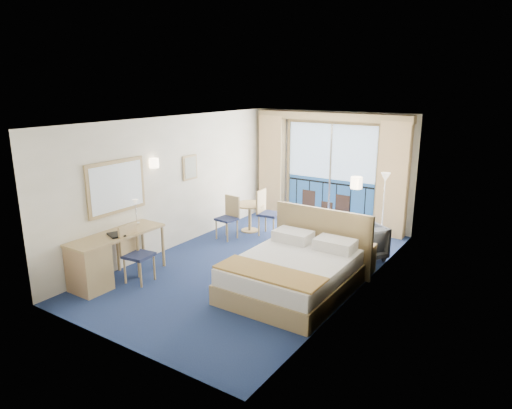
% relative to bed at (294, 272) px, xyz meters
% --- Properties ---
extents(floor, '(6.50, 6.50, 0.00)m').
position_rel_bed_xyz_m(floor, '(-1.13, 0.57, -0.33)').
color(floor, navy).
rests_on(floor, ground).
extents(room_walls, '(4.04, 6.54, 2.72)m').
position_rel_bed_xyz_m(room_walls, '(-1.13, 0.57, 1.45)').
color(room_walls, beige).
rests_on(room_walls, ground).
extents(balcony_door, '(2.36, 0.03, 2.52)m').
position_rel_bed_xyz_m(balcony_door, '(-1.13, 3.79, 0.81)').
color(balcony_door, navy).
rests_on(balcony_door, room_walls).
extents(curtain_left, '(0.65, 0.22, 2.55)m').
position_rel_bed_xyz_m(curtain_left, '(-2.68, 3.64, 0.95)').
color(curtain_left, '#D5B376').
rests_on(curtain_left, room_walls).
extents(curtain_right, '(0.65, 0.22, 2.55)m').
position_rel_bed_xyz_m(curtain_right, '(0.42, 3.64, 0.95)').
color(curtain_right, '#D5B376').
rests_on(curtain_right, room_walls).
extents(pelmet, '(3.80, 0.25, 0.18)m').
position_rel_bed_xyz_m(pelmet, '(-1.13, 3.67, 2.25)').
color(pelmet, '#9D8455').
rests_on(pelmet, room_walls).
extents(mirror, '(0.05, 1.25, 0.95)m').
position_rel_bed_xyz_m(mirror, '(-3.10, -0.93, 1.22)').
color(mirror, '#9D8455').
rests_on(mirror, room_walls).
extents(wall_print, '(0.04, 0.42, 0.52)m').
position_rel_bed_xyz_m(wall_print, '(-3.10, 1.02, 1.27)').
color(wall_print, '#9D8455').
rests_on(wall_print, room_walls).
extents(sconce_left, '(0.18, 0.18, 0.18)m').
position_rel_bed_xyz_m(sconce_left, '(-3.07, -0.03, 1.52)').
color(sconce_left, '#FFDFB2').
rests_on(sconce_left, room_walls).
extents(sconce_right, '(0.18, 0.18, 0.18)m').
position_rel_bed_xyz_m(sconce_right, '(0.81, 0.42, 1.52)').
color(sconce_right, '#FFDFB2').
rests_on(sconce_right, room_walls).
extents(bed, '(1.87, 2.22, 1.18)m').
position_rel_bed_xyz_m(bed, '(0.00, 0.00, 0.00)').
color(bed, '#9D8455').
rests_on(bed, ground).
extents(nightstand, '(0.41, 0.39, 0.53)m').
position_rel_bed_xyz_m(nightstand, '(0.65, 1.34, -0.06)').
color(nightstand, '#A38856').
rests_on(nightstand, ground).
extents(phone, '(0.18, 0.15, 0.08)m').
position_rel_bed_xyz_m(phone, '(0.63, 1.36, 0.24)').
color(phone, silver).
rests_on(phone, nightstand).
extents(armchair, '(1.03, 1.03, 0.68)m').
position_rel_bed_xyz_m(armchair, '(0.41, 2.02, 0.01)').
color(armchair, '#4C535D').
rests_on(armchair, ground).
extents(floor_lamp, '(0.21, 0.21, 1.55)m').
position_rel_bed_xyz_m(floor_lamp, '(0.46, 2.99, 0.84)').
color(floor_lamp, silver).
rests_on(floor_lamp, ground).
extents(desk, '(0.60, 1.75, 0.82)m').
position_rel_bed_xyz_m(desk, '(-2.81, -1.71, 0.12)').
color(desk, '#9D8455').
rests_on(desk, ground).
extents(desk_chair, '(0.48, 0.47, 1.00)m').
position_rel_bed_xyz_m(desk_chair, '(-2.48, -1.16, 0.24)').
color(desk_chair, '#1D2343').
rests_on(desk_chair, ground).
extents(folder, '(0.38, 0.33, 0.03)m').
position_rel_bed_xyz_m(folder, '(-2.73, -1.31, 0.51)').
color(folder, black).
rests_on(folder, desk).
extents(desk_lamp, '(0.12, 0.12, 0.46)m').
position_rel_bed_xyz_m(desk_lamp, '(-2.91, -0.69, 0.83)').
color(desk_lamp, silver).
rests_on(desk_lamp, desk).
extents(round_table, '(0.72, 0.72, 0.65)m').
position_rel_bed_xyz_m(round_table, '(-2.38, 2.20, 0.17)').
color(round_table, '#9D8455').
rests_on(round_table, ground).
extents(table_chair_a, '(0.50, 0.49, 1.03)m').
position_rel_bed_xyz_m(table_chair_a, '(-1.94, 2.19, 0.25)').
color(table_chair_a, '#1D2343').
rests_on(table_chair_a, ground).
extents(table_chair_b, '(0.44, 0.45, 0.94)m').
position_rel_bed_xyz_m(table_chair_b, '(-2.49, 1.56, 0.20)').
color(table_chair_b, '#1D2343').
rests_on(table_chair_b, ground).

